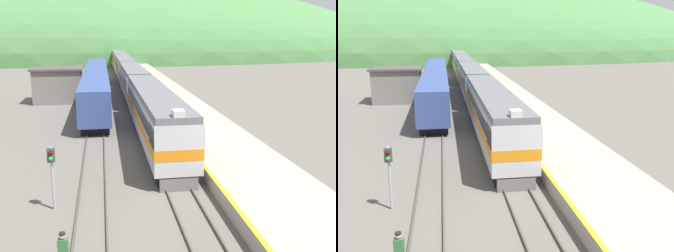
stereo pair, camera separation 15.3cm
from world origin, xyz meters
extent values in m
cube|color=#4C443D|center=(-0.72, 70.00, 0.08)|extent=(0.08, 180.00, 0.16)
cube|color=#4C443D|center=(0.72, 70.00, 0.08)|extent=(0.08, 180.00, 0.16)
cube|color=#4C443D|center=(-5.52, 70.00, 0.08)|extent=(0.08, 180.00, 0.16)
cube|color=#4C443D|center=(-4.08, 70.00, 0.08)|extent=(0.08, 180.00, 0.16)
cube|color=#9E9689|center=(4.57, 50.00, 0.44)|extent=(5.66, 140.00, 0.87)
cube|color=yellow|center=(1.86, 50.00, 0.88)|extent=(0.24, 140.00, 0.01)
ellipsoid|color=#477A42|center=(0.00, 144.43, 0.00)|extent=(211.95, 95.38, 51.72)
cube|color=slate|center=(-9.53, 48.63, 2.06)|extent=(5.82, 4.74, 4.12)
cube|color=#47423D|center=(-9.53, 48.63, 4.24)|extent=(6.32, 5.24, 0.24)
cube|color=black|center=(0.00, 28.57, 0.42)|extent=(2.30, 20.51, 0.85)
cube|color=#BCBCC1|center=(0.00, 28.57, 2.35)|extent=(2.80, 21.82, 2.99)
cube|color=orange|center=(0.00, 28.57, 2.11)|extent=(2.83, 21.84, 0.66)
cube|color=black|center=(0.00, 28.57, 3.00)|extent=(2.82, 20.51, 0.90)
cube|color=slate|center=(0.00, 28.57, 4.04)|extent=(2.63, 21.82, 0.40)
cube|color=black|center=(0.00, 18.79, 3.00)|extent=(2.84, 2.20, 1.20)
cube|color=#BCBCC1|center=(0.00, 18.11, 4.42)|extent=(0.64, 0.80, 0.36)
cube|color=slate|center=(0.00, 17.86, 0.38)|extent=(2.18, 0.40, 0.77)
cube|color=black|center=(0.00, 49.99, 0.42)|extent=(2.30, 18.07, 0.85)
cube|color=#BCBCC1|center=(0.00, 49.99, 2.35)|extent=(2.80, 19.22, 2.99)
cube|color=orange|center=(0.00, 49.99, 2.11)|extent=(2.83, 19.24, 0.66)
cube|color=black|center=(0.00, 49.99, 3.00)|extent=(2.82, 18.07, 0.90)
cube|color=slate|center=(0.00, 49.99, 4.04)|extent=(2.63, 19.22, 0.40)
cube|color=black|center=(0.00, 70.12, 0.42)|extent=(2.30, 18.07, 0.85)
cube|color=#BCBCC1|center=(0.00, 70.12, 2.35)|extent=(2.80, 19.22, 2.99)
cube|color=orange|center=(0.00, 70.12, 2.11)|extent=(2.83, 19.24, 0.66)
cube|color=black|center=(0.00, 70.12, 3.00)|extent=(2.82, 18.07, 0.90)
cube|color=slate|center=(0.00, 70.12, 4.04)|extent=(2.63, 19.22, 0.40)
cube|color=black|center=(0.00, 90.24, 0.42)|extent=(2.30, 18.07, 0.85)
cube|color=#BCBCC1|center=(0.00, 90.24, 2.35)|extent=(2.80, 19.22, 2.99)
cube|color=orange|center=(0.00, 90.24, 2.11)|extent=(2.83, 19.24, 0.66)
cube|color=black|center=(0.00, 90.24, 3.00)|extent=(2.82, 18.07, 0.90)
cube|color=slate|center=(0.00, 90.24, 4.04)|extent=(2.63, 19.22, 0.40)
cube|color=black|center=(-4.80, 51.03, 0.40)|extent=(2.46, 40.53, 0.80)
cube|color=#334784|center=(-4.80, 51.03, 2.37)|extent=(2.90, 42.22, 3.13)
cylinder|color=#9E9EA3|center=(-6.66, 16.51, 1.64)|extent=(0.14, 0.14, 3.29)
cube|color=#424247|center=(-6.66, 16.51, 2.88)|extent=(0.36, 0.28, 0.71)
sphere|color=#3C0504|center=(-6.66, 16.34, 3.02)|extent=(0.22, 0.22, 0.22)
sphere|color=green|center=(-6.66, 16.34, 2.75)|extent=(0.22, 0.22, 0.22)
cube|color=#336B38|center=(-5.68, 10.76, 1.15)|extent=(0.38, 0.26, 0.64)
sphere|color=tan|center=(-5.68, 10.76, 1.58)|extent=(0.22, 0.22, 0.22)
cylinder|color=black|center=(-5.68, 10.76, 1.68)|extent=(0.24, 0.24, 0.07)
camera|label=1|loc=(-4.03, -2.52, 8.77)|focal=42.00mm
camera|label=2|loc=(-3.88, -2.55, 8.77)|focal=42.00mm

